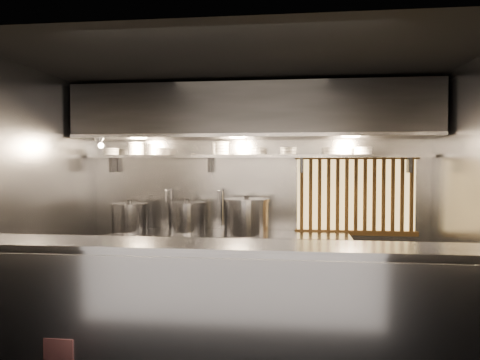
% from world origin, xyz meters
% --- Properties ---
extents(floor, '(4.50, 4.50, 0.00)m').
position_xyz_m(floor, '(0.00, 0.00, 0.00)').
color(floor, black).
rests_on(floor, ground).
extents(ceiling, '(4.50, 4.50, 0.00)m').
position_xyz_m(ceiling, '(0.00, 0.00, 2.80)').
color(ceiling, black).
rests_on(ceiling, wall_back).
extents(wall_back, '(4.50, 0.00, 4.50)m').
position_xyz_m(wall_back, '(0.00, 1.50, 1.40)').
color(wall_back, gray).
rests_on(wall_back, floor).
extents(wall_left, '(0.00, 3.00, 3.00)m').
position_xyz_m(wall_left, '(-2.25, 0.00, 1.40)').
color(wall_left, gray).
rests_on(wall_left, floor).
extents(wall_right, '(0.00, 3.00, 3.00)m').
position_xyz_m(wall_right, '(2.25, 0.00, 1.40)').
color(wall_right, gray).
rests_on(wall_right, floor).
extents(serving_counter, '(4.50, 0.56, 1.13)m').
position_xyz_m(serving_counter, '(0.00, -0.96, 0.57)').
color(serving_counter, gray).
rests_on(serving_counter, floor).
extents(cooking_bench, '(3.00, 0.70, 0.90)m').
position_xyz_m(cooking_bench, '(-0.30, 1.13, 0.45)').
color(cooking_bench, gray).
rests_on(cooking_bench, floor).
extents(bowl_shelf, '(4.40, 0.34, 0.04)m').
position_xyz_m(bowl_shelf, '(0.00, 1.32, 1.88)').
color(bowl_shelf, gray).
rests_on(bowl_shelf, wall_back).
extents(exhaust_hood, '(4.40, 0.81, 0.65)m').
position_xyz_m(exhaust_hood, '(0.00, 1.10, 2.42)').
color(exhaust_hood, '#2D2D30').
rests_on(exhaust_hood, ceiling).
extents(wood_screen, '(1.56, 0.09, 1.04)m').
position_xyz_m(wood_screen, '(1.30, 1.45, 1.38)').
color(wood_screen, '#FFCF72').
rests_on(wood_screen, wall_back).
extents(faucet_left, '(0.04, 0.30, 0.50)m').
position_xyz_m(faucet_left, '(-1.15, 1.37, 1.31)').
color(faucet_left, silver).
rests_on(faucet_left, wall_back).
extents(faucet_right, '(0.04, 0.30, 0.50)m').
position_xyz_m(faucet_right, '(-0.45, 1.37, 1.31)').
color(faucet_right, silver).
rests_on(faucet_right, wall_back).
extents(heat_lamp, '(0.25, 0.35, 0.20)m').
position_xyz_m(heat_lamp, '(-1.90, 0.85, 2.07)').
color(heat_lamp, gray).
rests_on(heat_lamp, exhaust_hood).
extents(pendant_bulb, '(0.09, 0.09, 0.19)m').
position_xyz_m(pendant_bulb, '(-0.10, 1.20, 1.96)').
color(pendant_bulb, '#2D2D30').
rests_on(pendant_bulb, exhaust_hood).
extents(stock_pot_left, '(0.60, 0.60, 0.41)m').
position_xyz_m(stock_pot_left, '(-1.61, 1.09, 1.09)').
color(stock_pot_left, gray).
rests_on(stock_pot_left, cooking_bench).
extents(stock_pot_mid, '(0.66, 0.66, 0.49)m').
position_xyz_m(stock_pot_mid, '(-0.08, 1.09, 1.13)').
color(stock_pot_mid, gray).
rests_on(stock_pot_mid, cooking_bench).
extents(stock_pot_right, '(0.66, 0.66, 0.43)m').
position_xyz_m(stock_pot_right, '(-0.86, 1.15, 1.10)').
color(stock_pot_right, gray).
rests_on(stock_pot_right, cooking_bench).
extents(red_placard, '(0.26, 0.03, 0.35)m').
position_xyz_m(red_placard, '(-1.35, -1.22, 0.20)').
color(red_placard, red).
rests_on(red_placard, serving_counter).
extents(bowl_stack_0, '(0.21, 0.21, 0.09)m').
position_xyz_m(bowl_stack_0, '(-1.94, 1.32, 1.95)').
color(bowl_stack_0, white).
rests_on(bowl_stack_0, bowl_shelf).
extents(bowl_stack_1, '(0.22, 0.22, 0.17)m').
position_xyz_m(bowl_stack_1, '(-1.59, 1.32, 1.98)').
color(bowl_stack_1, white).
rests_on(bowl_stack_1, bowl_shelf).
extents(bowl_stack_2, '(0.20, 0.20, 0.09)m').
position_xyz_m(bowl_stack_2, '(-1.23, 1.32, 1.95)').
color(bowl_stack_2, white).
rests_on(bowl_stack_2, bowl_shelf).
extents(bowl_stack_3, '(0.23, 0.23, 0.17)m').
position_xyz_m(bowl_stack_3, '(-0.45, 1.32, 1.98)').
color(bowl_stack_3, white).
rests_on(bowl_stack_3, bowl_shelf).
extents(bowl_stack_4, '(0.20, 0.20, 0.09)m').
position_xyz_m(bowl_stack_4, '(0.05, 1.32, 1.95)').
color(bowl_stack_4, white).
rests_on(bowl_stack_4, bowl_shelf).
extents(bowl_stack_5, '(0.22, 0.22, 0.09)m').
position_xyz_m(bowl_stack_5, '(0.43, 1.32, 1.95)').
color(bowl_stack_5, white).
rests_on(bowl_stack_5, bowl_shelf).
extents(bowl_stack_6, '(0.22, 0.22, 0.09)m').
position_xyz_m(bowl_stack_6, '(0.98, 1.32, 1.95)').
color(bowl_stack_6, white).
rests_on(bowl_stack_6, bowl_shelf).
extents(bowl_stack_7, '(0.24, 0.24, 0.09)m').
position_xyz_m(bowl_stack_7, '(1.37, 1.32, 1.95)').
color(bowl_stack_7, white).
rests_on(bowl_stack_7, bowl_shelf).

